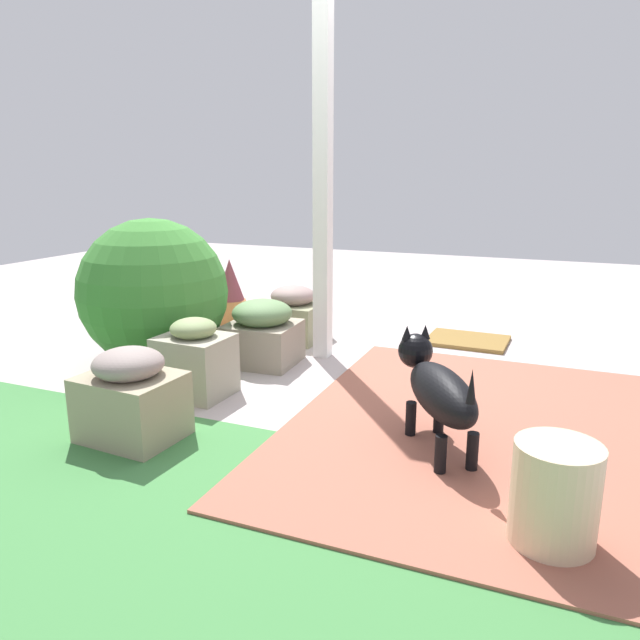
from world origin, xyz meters
The scene contains 13 objects.
ground_plane centered at (0.00, 0.00, 0.00)m, with size 12.00×12.00×0.00m, color #B1A4A3.
brick_path centered at (-1.03, 0.60, 0.01)m, with size 1.80×2.40×0.02m, color #A25C49.
porch_pillar centered at (0.16, -0.28, 1.26)m, with size 0.11×0.11×2.51m, color white.
stone_planter_nearest centered at (0.54, -0.60, 0.20)m, with size 0.47×0.43×0.43m.
stone_planter_near centered at (0.47, 0.02, 0.22)m, with size 0.48×0.46×0.44m.
stone_planter_mid centered at (0.56, 0.71, 0.21)m, with size 0.41×0.36×0.46m.
stone_planter_far centered at (0.50, 1.33, 0.22)m, with size 0.48×0.40×0.46m.
round_shrub centered at (1.14, 0.30, 0.49)m, with size 0.99×0.99×0.99m, color #397C31.
terracotta_pot_spiky centered at (1.26, -0.88, 0.27)m, with size 0.27×0.27×0.56m.
terracotta_pot_tall centered at (1.60, -0.42, 0.24)m, with size 0.28×0.28×0.68m.
dog centered at (-0.89, 0.88, 0.31)m, with size 0.54×0.71×0.53m.
ceramic_urn centered at (-1.42, 1.48, 0.19)m, with size 0.30×0.30×0.38m, color beige.
doormat centered at (-0.75, -1.03, 0.01)m, with size 0.60×0.47×0.03m, color olive.
Camera 1 is at (-1.38, 3.48, 1.27)m, focal length 33.35 mm.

